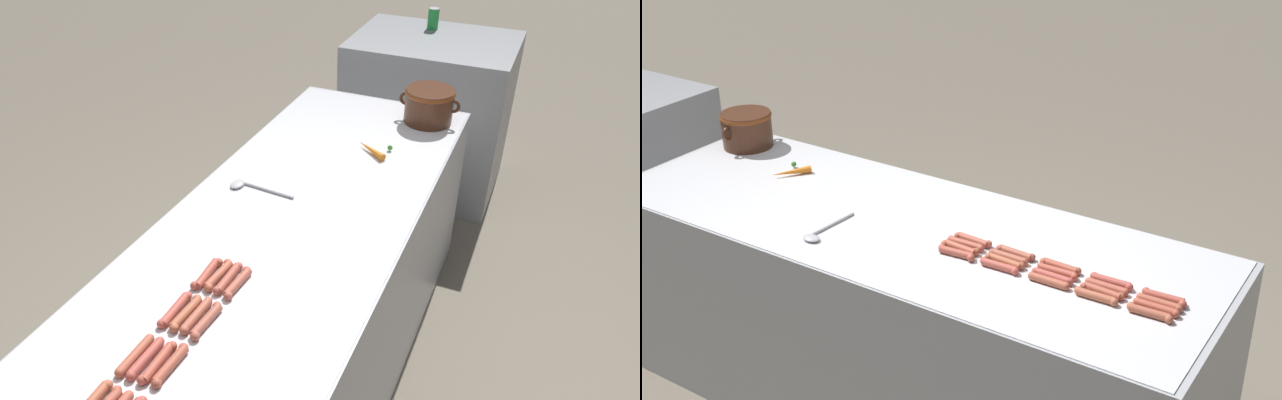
{
  "view_description": "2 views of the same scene",
  "coord_description": "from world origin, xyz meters",
  "views": [
    {
      "loc": [
        0.78,
        -1.45,
        2.07
      ],
      "look_at": [
        0.12,
        0.08,
        0.96
      ],
      "focal_mm": 32.72,
      "sensor_mm": 36.0,
      "label": 1
    },
    {
      "loc": [
        -2.25,
        -1.69,
        2.29
      ],
      "look_at": [
        0.1,
        -0.21,
        0.96
      ],
      "focal_mm": 47.27,
      "sensor_mm": 36.0,
      "label": 2
    }
  ],
  "objects": [
    {
      "name": "hot_dog_3",
      "position": [
        -0.1,
        -0.48,
        0.86
      ],
      "size": [
        0.03,
        0.15,
        0.03
      ],
      "color": "#BE5244",
      "rests_on": "griddle_counter"
    },
    {
      "name": "hot_dog_7",
      "position": [
        -0.06,
        -0.66,
        0.86
      ],
      "size": [
        0.03,
        0.15,
        0.03
      ],
      "color": "#B94F44",
      "rests_on": "griddle_counter"
    },
    {
      "name": "hot_dog_14",
      "position": [
        -0.03,
        -0.3,
        0.86
      ],
      "size": [
        0.03,
        0.15,
        0.03
      ],
      "color": "#B25644",
      "rests_on": "griddle_counter"
    },
    {
      "name": "hot_dog_9",
      "position": [
        -0.06,
        -0.3,
        0.86
      ],
      "size": [
        0.04,
        0.15,
        0.03
      ],
      "color": "#B75A41",
      "rests_on": "griddle_counter"
    },
    {
      "name": "bean_pot",
      "position": [
        0.26,
        1.05,
        0.94
      ],
      "size": [
        0.29,
        0.23,
        0.16
      ],
      "color": "#472616",
      "rests_on": "griddle_counter"
    },
    {
      "name": "hot_dog_5",
      "position": [
        -0.06,
        -1.02,
        0.86
      ],
      "size": [
        0.03,
        0.15,
        0.03
      ],
      "color": "#B8523F",
      "rests_on": "griddle_counter"
    },
    {
      "name": "hot_dog_8",
      "position": [
        -0.06,
        -0.48,
        0.86
      ],
      "size": [
        0.03,
        0.15,
        0.03
      ],
      "color": "#B45D3E",
      "rests_on": "griddle_counter"
    },
    {
      "name": "hot_dog_19",
      "position": [
        0.01,
        -0.31,
        0.86
      ],
      "size": [
        0.03,
        0.15,
        0.03
      ],
      "color": "#B65846",
      "rests_on": "griddle_counter"
    },
    {
      "name": "hot_dog_11",
      "position": [
        -0.03,
        -0.84,
        0.86
      ],
      "size": [
        0.03,
        0.15,
        0.03
      ],
      "color": "#B65642",
      "rests_on": "griddle_counter"
    },
    {
      "name": "hot_dog_6",
      "position": [
        -0.06,
        -0.84,
        0.86
      ],
      "size": [
        0.03,
        0.15,
        0.03
      ],
      "color": "#B35540",
      "rests_on": "griddle_counter"
    },
    {
      "name": "hot_dog_12",
      "position": [
        -0.03,
        -0.66,
        0.86
      ],
      "size": [
        0.03,
        0.15,
        0.03
      ],
      "color": "#B9523F",
      "rests_on": "griddle_counter"
    },
    {
      "name": "hot_dog_18",
      "position": [
        0.01,
        -0.48,
        0.86
      ],
      "size": [
        0.03,
        0.15,
        0.03
      ],
      "color": "#B15946",
      "rests_on": "griddle_counter"
    },
    {
      "name": "griddle_counter",
      "position": [
        0.0,
        0.0,
        0.42
      ],
      "size": [
        0.86,
        2.46,
        0.85
      ],
      "color": "#ADAFB5",
      "rests_on": "ground_plane"
    },
    {
      "name": "hot_dog_15",
      "position": [
        0.01,
        -1.02,
        0.86
      ],
      "size": [
        0.03,
        0.15,
        0.03
      ],
      "color": "#B54F3E",
      "rests_on": "griddle_counter"
    },
    {
      "name": "hot_dog_2",
      "position": [
        -0.1,
        -0.66,
        0.86
      ],
      "size": [
        0.03,
        0.15,
        0.03
      ],
      "color": "#B5583F",
      "rests_on": "griddle_counter"
    },
    {
      "name": "carrot",
      "position": [
        0.12,
        0.66,
        0.87
      ],
      "size": [
        0.16,
        0.12,
        0.03
      ],
      "color": "orange",
      "rests_on": "griddle_counter"
    },
    {
      "name": "hot_dog_1",
      "position": [
        -0.1,
        -0.83,
        0.86
      ],
      "size": [
        0.03,
        0.15,
        0.03
      ],
      "color": "#B85E40",
      "rests_on": "griddle_counter"
    },
    {
      "name": "serving_spoon",
      "position": [
        -0.24,
        0.2,
        0.86
      ],
      "size": [
        0.27,
        0.07,
        0.02
      ],
      "color": "#B7B7BC",
      "rests_on": "griddle_counter"
    },
    {
      "name": "hot_dog_10",
      "position": [
        -0.03,
        -1.02,
        0.86
      ],
      "size": [
        0.03,
        0.15,
        0.03
      ],
      "color": "#B0573E",
      "rests_on": "griddle_counter"
    },
    {
      "name": "hot_dog_4",
      "position": [
        -0.1,
        -0.31,
        0.86
      ],
      "size": [
        0.04,
        0.15,
        0.03
      ],
      "color": "#B3503F",
      "rests_on": "griddle_counter"
    },
    {
      "name": "hot_dog_13",
      "position": [
        -0.03,
        -0.48,
        0.86
      ],
      "size": [
        0.03,
        0.15,
        0.03
      ],
      "color": "#B35A45",
      "rests_on": "griddle_counter"
    },
    {
      "name": "hot_dog_16",
      "position": [
        0.01,
        -0.84,
        0.86
      ],
      "size": [
        0.03,
        0.15,
        0.03
      ],
      "color": "#BA4F44",
      "rests_on": "griddle_counter"
    },
    {
      "name": "hot_dog_17",
      "position": [
        0.01,
        -0.66,
        0.86
      ],
      "size": [
        0.03,
        0.15,
        0.03
      ],
      "color": "#B2523D",
      "rests_on": "griddle_counter"
    },
    {
      "name": "hot_dog_0",
      "position": [
        -0.1,
        -1.01,
        0.86
      ],
      "size": [
        0.03,
        0.15,
        0.03
      ],
      "color": "#B1583F",
      "rests_on": "griddle_counter"
    }
  ]
}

